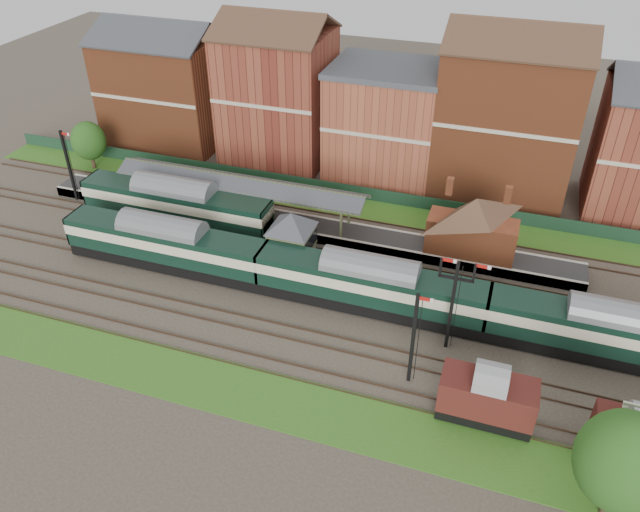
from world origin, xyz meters
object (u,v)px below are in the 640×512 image
(signal_box, at_px, (292,240))
(dmu_train, at_px, (369,284))
(platform_railcar, at_px, (176,204))
(semaphore_bracket, at_px, (453,300))
(goods_van_a, at_px, (487,397))

(signal_box, relative_size, dmu_train, 0.10)
(signal_box, bearing_deg, platform_railcar, 166.49)
(semaphore_bracket, height_order, goods_van_a, semaphore_bracket)
(goods_van_a, bearing_deg, dmu_train, 139.52)
(platform_railcar, distance_m, goods_van_a, 35.66)
(dmu_train, distance_m, goods_van_a, 13.87)
(platform_railcar, relative_size, goods_van_a, 3.13)
(platform_railcar, bearing_deg, goods_van_a, -25.77)
(dmu_train, height_order, platform_railcar, platform_railcar)
(semaphore_bracket, distance_m, platform_railcar, 30.01)
(dmu_train, xyz_separation_m, goods_van_a, (10.55, -9.00, -0.39))
(semaphore_bracket, bearing_deg, platform_railcar, 162.51)
(signal_box, relative_size, semaphore_bracket, 0.73)
(platform_railcar, bearing_deg, dmu_train, -16.77)
(goods_van_a, bearing_deg, signal_box, 146.61)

